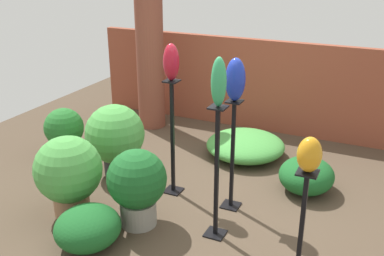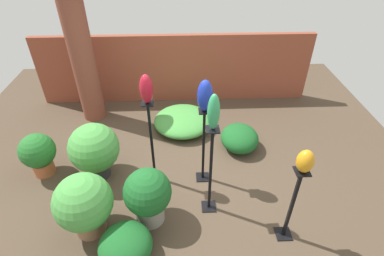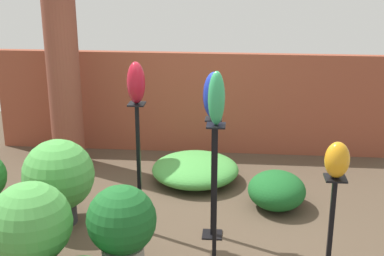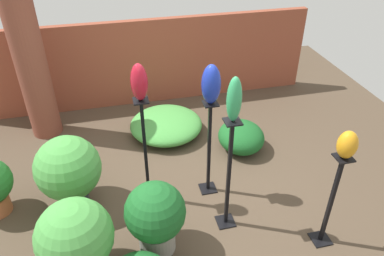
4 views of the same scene
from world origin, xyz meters
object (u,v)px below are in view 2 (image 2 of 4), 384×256
at_px(art_vase_amber, 305,161).
at_px(potted_plant_near_pillar, 38,153).
at_px(pedestal_jade, 210,175).
at_px(art_vase_ruby, 146,89).
at_px(potted_plant_back_center, 148,195).
at_px(pedestal_amber, 291,208).
at_px(potted_plant_mid_right, 84,204).
at_px(brick_pillar, 82,55).
at_px(pedestal_ruby, 152,147).
at_px(pedestal_cobalt, 203,150).
at_px(potted_plant_front_right, 94,149).
at_px(art_vase_cobalt, 205,96).
at_px(art_vase_jade, 214,112).

bearing_deg(art_vase_amber, potted_plant_near_pillar, 159.86).
bearing_deg(pedestal_jade, art_vase_ruby, 142.64).
relative_size(art_vase_ruby, potted_plant_back_center, 0.48).
xyz_separation_m(potted_plant_near_pillar, potted_plant_back_center, (1.74, -0.95, 0.06)).
bearing_deg(potted_plant_near_pillar, art_vase_amber, -20.14).
xyz_separation_m(pedestal_amber, potted_plant_back_center, (-1.73, 0.32, -0.05)).
distance_m(potted_plant_mid_right, potted_plant_near_pillar, 1.46).
distance_m(brick_pillar, pedestal_jade, 3.25).
xyz_separation_m(brick_pillar, pedestal_ruby, (1.31, -1.79, -0.66)).
relative_size(pedestal_amber, potted_plant_near_pillar, 1.57).
distance_m(pedestal_cobalt, potted_plant_front_right, 1.62).
xyz_separation_m(art_vase_cobalt, potted_plant_near_pillar, (-2.50, 0.22, -1.06)).
xyz_separation_m(pedestal_ruby, art_vase_jade, (0.79, -0.60, 0.97)).
bearing_deg(potted_plant_front_right, art_vase_jade, -23.18).
distance_m(pedestal_amber, potted_plant_back_center, 1.76).
xyz_separation_m(pedestal_cobalt, potted_plant_front_right, (-1.61, 0.14, -0.05)).
bearing_deg(art_vase_cobalt, potted_plant_back_center, -135.92).
relative_size(art_vase_amber, art_vase_ruby, 0.70).
distance_m(art_vase_amber, potted_plant_near_pillar, 3.79).
bearing_deg(potted_plant_back_center, potted_plant_front_right, 134.44).
distance_m(pedestal_cobalt, art_vase_cobalt, 0.90).
relative_size(pedestal_ruby, potted_plant_near_pillar, 1.90).
bearing_deg(brick_pillar, art_vase_amber, -43.55).
height_order(pedestal_ruby, potted_plant_front_right, pedestal_ruby).
xyz_separation_m(pedestal_ruby, pedestal_jade, (0.79, -0.60, 0.00)).
distance_m(pedestal_ruby, art_vase_jade, 1.39).
bearing_deg(pedestal_cobalt, potted_plant_mid_right, -150.36).
relative_size(pedestal_jade, art_vase_ruby, 3.40).
xyz_separation_m(art_vase_cobalt, potted_plant_front_right, (-1.61, 0.14, -0.95)).
bearing_deg(potted_plant_near_pillar, art_vase_ruby, -6.18).
height_order(art_vase_amber, potted_plant_front_right, art_vase_amber).
height_order(pedestal_amber, potted_plant_front_right, pedestal_amber).
bearing_deg(potted_plant_near_pillar, pedestal_ruby, -6.18).
height_order(art_vase_ruby, art_vase_cobalt, art_vase_ruby).
relative_size(pedestal_amber, pedestal_jade, 0.83).
relative_size(art_vase_cobalt, potted_plant_mid_right, 0.50).
bearing_deg(potted_plant_mid_right, art_vase_ruby, 48.78).
xyz_separation_m(art_vase_ruby, potted_plant_back_center, (-0.02, -0.76, -1.10)).
relative_size(potted_plant_front_right, potted_plant_near_pillar, 1.28).
relative_size(pedestal_amber, potted_plant_back_center, 1.36).
height_order(art_vase_amber, art_vase_ruby, art_vase_ruby).
height_order(pedestal_ruby, pedestal_cobalt, pedestal_ruby).
xyz_separation_m(pedestal_amber, pedestal_ruby, (-1.71, 1.08, 0.11)).
bearing_deg(pedestal_amber, potted_plant_near_pillar, 159.86).
xyz_separation_m(brick_pillar, art_vase_jade, (2.10, -2.39, 0.31)).
bearing_deg(potted_plant_back_center, pedestal_jade, 11.23).
xyz_separation_m(pedestal_cobalt, art_vase_amber, (0.97, -1.05, 0.70)).
bearing_deg(art_vase_ruby, art_vase_cobalt, -2.06).
bearing_deg(pedestal_jade, potted_plant_back_center, -168.77).
bearing_deg(pedestal_ruby, pedestal_jade, -37.36).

